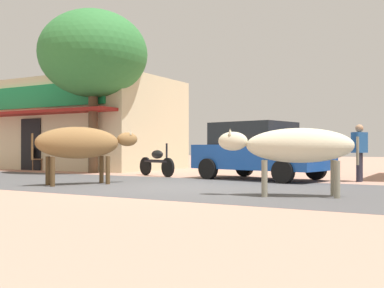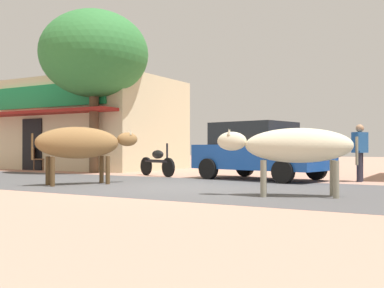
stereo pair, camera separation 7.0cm
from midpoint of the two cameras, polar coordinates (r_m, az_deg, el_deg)
ground at (r=10.79m, az=-1.09°, el=-5.29°), size 80.00×80.00×0.00m
asphalt_road at (r=10.79m, az=-1.09°, el=-5.28°), size 72.00×5.28×0.00m
storefront_left_cafe at (r=20.94m, az=-12.59°, el=2.29°), size 7.28×5.76×3.82m
roadside_tree at (r=17.52m, az=-12.23°, el=10.77°), size 3.95×3.95×5.92m
parked_hatchback_car at (r=13.37m, az=8.13°, el=-0.75°), size 4.07×2.59×1.64m
parked_motorcycle at (r=14.85m, az=-4.51°, el=-2.18°), size 1.76×0.77×1.05m
cow_near_brown at (r=11.65m, az=-13.75°, el=0.08°), size 1.69×2.50×1.42m
cow_far_dark at (r=8.79m, az=12.43°, el=-0.28°), size 2.52×1.29×1.27m
pedestrian_by_shop at (r=13.11m, az=19.85°, el=-0.51°), size 0.39×0.61×1.53m
cafe_chair_near_tree at (r=19.68m, az=-18.82°, el=-1.60°), size 0.62×0.62×0.92m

